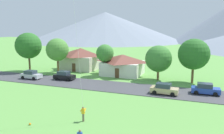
{
  "coord_description": "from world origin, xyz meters",
  "views": [
    {
      "loc": [
        12.19,
        -7.85,
        10.14
      ],
      "look_at": [
        1.47,
        20.03,
        4.98
      ],
      "focal_mm": 36.03,
      "sensor_mm": 36.0,
      "label": 1
    }
  ],
  "objects_px": {
    "tree_near_right": "(105,53)",
    "tree_far_right": "(194,54)",
    "parked_car_blue_east_end": "(205,89)",
    "tree_near_left": "(158,59)",
    "parked_car_tan_west_end": "(164,89)",
    "parked_car_black_mid_west": "(64,76)",
    "house_left_center": "(123,64)",
    "parked_car_silver_mid_east": "(31,75)",
    "house_leftmost": "(81,58)",
    "tree_center": "(57,50)",
    "soccer_ball": "(30,124)",
    "tree_left_of_center": "(28,46)"
  },
  "relations": [
    {
      "from": "tree_center",
      "to": "parked_car_silver_mid_east",
      "type": "xyz_separation_m",
      "value": [
        -1.53,
        -7.21,
        -4.5
      ]
    },
    {
      "from": "tree_near_right",
      "to": "tree_left_of_center",
      "type": "bearing_deg",
      "value": -174.36
    },
    {
      "from": "parked_car_tan_west_end",
      "to": "parked_car_blue_east_end",
      "type": "bearing_deg",
      "value": 21.08
    },
    {
      "from": "tree_center",
      "to": "tree_near_right",
      "type": "height_order",
      "value": "tree_center"
    },
    {
      "from": "parked_car_silver_mid_east",
      "to": "parked_car_blue_east_end",
      "type": "bearing_deg",
      "value": 1.9
    },
    {
      "from": "parked_car_tan_west_end",
      "to": "parked_car_blue_east_end",
      "type": "relative_size",
      "value": 1.0
    },
    {
      "from": "tree_near_right",
      "to": "tree_far_right",
      "type": "xyz_separation_m",
      "value": [
        17.83,
        -0.14,
        0.55
      ]
    },
    {
      "from": "tree_left_of_center",
      "to": "parked_car_silver_mid_east",
      "type": "bearing_deg",
      "value": -47.67
    },
    {
      "from": "soccer_ball",
      "to": "tree_center",
      "type": "bearing_deg",
      "value": 118.39
    },
    {
      "from": "house_left_center",
      "to": "tree_near_right",
      "type": "relative_size",
      "value": 1.32
    },
    {
      "from": "house_left_center",
      "to": "tree_far_right",
      "type": "height_order",
      "value": "tree_far_right"
    },
    {
      "from": "parked_car_blue_east_end",
      "to": "tree_center",
      "type": "bearing_deg",
      "value": 168.85
    },
    {
      "from": "house_left_center",
      "to": "parked_car_tan_west_end",
      "type": "relative_size",
      "value": 2.1
    },
    {
      "from": "tree_near_left",
      "to": "parked_car_blue_east_end",
      "type": "height_order",
      "value": "tree_near_left"
    },
    {
      "from": "tree_left_of_center",
      "to": "parked_car_tan_west_end",
      "type": "distance_m",
      "value": 33.97
    },
    {
      "from": "house_leftmost",
      "to": "tree_near_right",
      "type": "height_order",
      "value": "tree_near_right"
    },
    {
      "from": "tree_near_right",
      "to": "parked_car_tan_west_end",
      "type": "xyz_separation_m",
      "value": [
        13.99,
        -9.63,
        -4.0
      ]
    },
    {
      "from": "parked_car_silver_mid_east",
      "to": "parked_car_tan_west_end",
      "type": "bearing_deg",
      "value": -2.61
    },
    {
      "from": "tree_center",
      "to": "tree_far_right",
      "type": "height_order",
      "value": "tree_far_right"
    },
    {
      "from": "house_leftmost",
      "to": "parked_car_blue_east_end",
      "type": "height_order",
      "value": "house_leftmost"
    },
    {
      "from": "parked_car_tan_west_end",
      "to": "parked_car_black_mid_west",
      "type": "distance_m",
      "value": 20.14
    },
    {
      "from": "parked_car_tan_west_end",
      "to": "parked_car_black_mid_west",
      "type": "bearing_deg",
      "value": 171.81
    },
    {
      "from": "tree_center",
      "to": "parked_car_silver_mid_east",
      "type": "distance_m",
      "value": 8.63
    },
    {
      "from": "tree_center",
      "to": "tree_far_right",
      "type": "relative_size",
      "value": 0.96
    },
    {
      "from": "tree_far_right",
      "to": "tree_near_left",
      "type": "bearing_deg",
      "value": 179.1
    },
    {
      "from": "house_leftmost",
      "to": "tree_near_right",
      "type": "xyz_separation_m",
      "value": [
        8.58,
        -4.95,
        2.12
      ]
    },
    {
      "from": "tree_far_right",
      "to": "parked_car_blue_east_end",
      "type": "relative_size",
      "value": 1.95
    },
    {
      "from": "parked_car_tan_west_end",
      "to": "parked_car_blue_east_end",
      "type": "height_order",
      "value": "same"
    },
    {
      "from": "tree_left_of_center",
      "to": "parked_car_black_mid_west",
      "type": "relative_size",
      "value": 2.18
    },
    {
      "from": "parked_car_tan_west_end",
      "to": "tree_near_right",
      "type": "bearing_deg",
      "value": 145.46
    },
    {
      "from": "house_left_center",
      "to": "tree_center",
      "type": "bearing_deg",
      "value": -165.56
    },
    {
      "from": "tree_near_left",
      "to": "parked_car_silver_mid_east",
      "type": "relative_size",
      "value": 1.64
    },
    {
      "from": "tree_left_of_center",
      "to": "parked_car_blue_east_end",
      "type": "bearing_deg",
      "value": -8.09
    },
    {
      "from": "parked_car_black_mid_west",
      "to": "tree_near_left",
      "type": "bearing_deg",
      "value": 21.19
    },
    {
      "from": "tree_far_right",
      "to": "parked_car_silver_mid_east",
      "type": "xyz_separation_m",
      "value": [
        -30.5,
        -8.27,
        -4.55
      ]
    },
    {
      "from": "parked_car_black_mid_west",
      "to": "soccer_ball",
      "type": "xyz_separation_m",
      "value": [
        8.28,
        -19.39,
        -0.75
      ]
    },
    {
      "from": "tree_center",
      "to": "parked_car_black_mid_west",
      "type": "xyz_separation_m",
      "value": [
        5.2,
        -5.55,
        -4.5
      ]
    },
    {
      "from": "tree_left_of_center",
      "to": "parked_car_tan_west_end",
      "type": "xyz_separation_m",
      "value": [
        32.65,
        -7.79,
        -5.24
      ]
    },
    {
      "from": "parked_car_tan_west_end",
      "to": "house_left_center",
      "type": "bearing_deg",
      "value": 131.75
    },
    {
      "from": "tree_left_of_center",
      "to": "tree_near_left",
      "type": "bearing_deg",
      "value": 3.43
    },
    {
      "from": "tree_center",
      "to": "tree_far_right",
      "type": "distance_m",
      "value": 29.0
    },
    {
      "from": "tree_far_right",
      "to": "tree_near_right",
      "type": "bearing_deg",
      "value": 179.54
    },
    {
      "from": "tree_near_left",
      "to": "tree_left_of_center",
      "type": "distance_m",
      "value": 30.16
    },
    {
      "from": "tree_near_left",
      "to": "tree_left_of_center",
      "type": "bearing_deg",
      "value": -176.57
    },
    {
      "from": "tree_near_right",
      "to": "parked_car_blue_east_end",
      "type": "distance_m",
      "value": 21.63
    },
    {
      "from": "parked_car_tan_west_end",
      "to": "tree_left_of_center",
      "type": "bearing_deg",
      "value": 166.59
    },
    {
      "from": "parked_car_silver_mid_east",
      "to": "parked_car_blue_east_end",
      "type": "distance_m",
      "value": 32.63
    },
    {
      "from": "house_leftmost",
      "to": "house_left_center",
      "type": "distance_m",
      "value": 12.03
    },
    {
      "from": "parked_car_tan_west_end",
      "to": "parked_car_silver_mid_east",
      "type": "height_order",
      "value": "same"
    },
    {
      "from": "tree_left_of_center",
      "to": "soccer_ball",
      "type": "xyz_separation_m",
      "value": [
        20.99,
        -24.31,
        -5.99
      ]
    }
  ]
}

